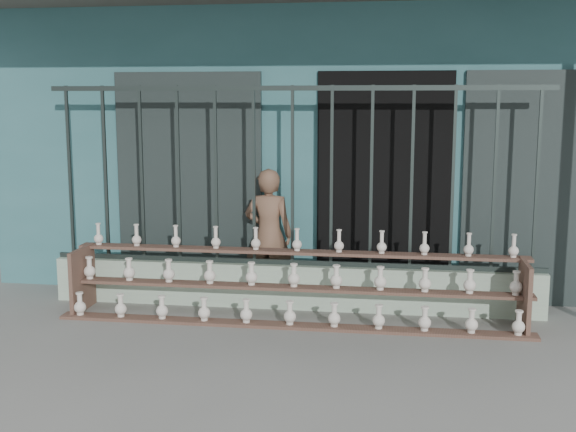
# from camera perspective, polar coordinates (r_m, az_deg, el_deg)

# --- Properties ---
(ground) EXTENTS (60.00, 60.00, 0.00)m
(ground) POSITION_cam_1_polar(r_m,az_deg,el_deg) (6.24, -1.37, -10.58)
(ground) COLOR slate
(workshop_building) EXTENTS (7.40, 6.60, 3.21)m
(workshop_building) POSITION_cam_1_polar(r_m,az_deg,el_deg) (10.08, 2.75, 6.42)
(workshop_building) COLOR #33686D
(workshop_building) RESTS_ON ground
(parapet_wall) EXTENTS (5.00, 0.20, 0.45)m
(parapet_wall) POSITION_cam_1_polar(r_m,az_deg,el_deg) (7.40, 0.34, -5.56)
(parapet_wall) COLOR #AAC7AB
(parapet_wall) RESTS_ON ground
(security_fence) EXTENTS (5.00, 0.04, 1.80)m
(security_fence) POSITION_cam_1_polar(r_m,az_deg,el_deg) (7.20, 0.35, 3.12)
(security_fence) COLOR #283330
(security_fence) RESTS_ON parapet_wall
(shelf_rack) EXTENTS (4.50, 0.68, 0.85)m
(shelf_rack) POSITION_cam_1_polar(r_m,az_deg,el_deg) (6.96, 0.43, -5.38)
(shelf_rack) COLOR brown
(shelf_rack) RESTS_ON ground
(elderly_woman) EXTENTS (0.53, 0.36, 1.40)m
(elderly_woman) POSITION_cam_1_polar(r_m,az_deg,el_deg) (7.60, -1.54, -1.49)
(elderly_woman) COLOR brown
(elderly_woman) RESTS_ON ground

